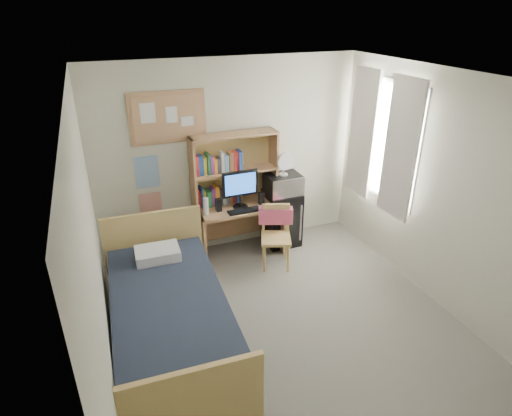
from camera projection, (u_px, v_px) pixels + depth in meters
name	position (u px, v px, depth m)	size (l,w,h in m)	color
floor	(294.00, 335.00, 4.54)	(3.60, 4.20, 0.02)	gray
ceiling	(306.00, 83.00, 3.41)	(3.60, 4.20, 0.02)	white
wall_back	(230.00, 158.00, 5.74)	(3.60, 0.04, 2.60)	silver
wall_front	(480.00, 405.00, 2.21)	(3.60, 0.04, 2.60)	silver
wall_left	(95.00, 265.00, 3.39)	(0.04, 4.20, 2.60)	silver
wall_right	(451.00, 198.00, 4.56)	(0.04, 4.20, 2.60)	silver
window_unit	(382.00, 141.00, 5.42)	(0.10, 1.40, 1.70)	white
curtain_left	(400.00, 150.00, 5.07)	(0.04, 0.55, 1.70)	white
curtain_right	(362.00, 133.00, 5.75)	(0.04, 0.55, 1.70)	white
bulletin_board	(168.00, 117.00, 5.20)	(0.94, 0.03, 0.64)	tan
poster_wave	(147.00, 172.00, 5.39)	(0.30, 0.01, 0.42)	#2A65AA
poster_japan	(151.00, 206.00, 5.60)	(0.28, 0.01, 0.36)	#C94123
desk	(239.00, 229.00, 5.89)	(1.16, 0.58, 0.73)	tan
desk_chair	(276.00, 238.00, 5.56)	(0.42, 0.42, 0.83)	tan
mini_fridge	(281.00, 218.00, 6.13)	(0.47, 0.47, 0.79)	black
bed	(171.00, 322.00, 4.26)	(1.11, 2.22, 0.61)	#19202E
hutch	(234.00, 169.00, 5.65)	(1.16, 0.29, 0.95)	tan
monitor	(240.00, 190.00, 5.57)	(0.48, 0.04, 0.51)	black
keyboard	(244.00, 211.00, 5.56)	(0.43, 0.14, 0.02)	black
speaker_left	(219.00, 205.00, 5.54)	(0.07, 0.07, 0.17)	black
speaker_right	(261.00, 198.00, 5.74)	(0.07, 0.07, 0.17)	black
water_bottle	(206.00, 206.00, 5.43)	(0.07, 0.07, 0.23)	white
hoodie	(276.00, 215.00, 5.64)	(0.45, 0.14, 0.22)	#D85277
microwave	(283.00, 184.00, 5.88)	(0.47, 0.36, 0.27)	silver
desk_fan	(284.00, 165.00, 5.76)	(0.24, 0.24, 0.30)	white
pillow	(157.00, 253.00, 4.74)	(0.48, 0.34, 0.11)	white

